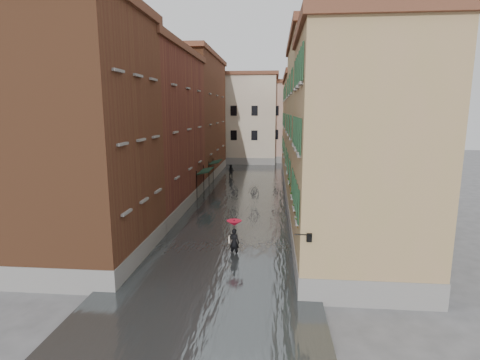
% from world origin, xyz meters
% --- Properties ---
extents(ground, '(120.00, 120.00, 0.00)m').
position_xyz_m(ground, '(0.00, 0.00, 0.00)').
color(ground, '#555557').
rests_on(ground, ground).
extents(floodwater, '(10.00, 60.00, 0.20)m').
position_xyz_m(floodwater, '(0.00, 13.00, 0.10)').
color(floodwater, '#464C4E').
rests_on(floodwater, ground).
extents(building_left_near, '(6.00, 8.00, 13.00)m').
position_xyz_m(building_left_near, '(-7.00, -2.00, 6.50)').
color(building_left_near, brown).
rests_on(building_left_near, ground).
extents(building_left_mid, '(6.00, 14.00, 12.50)m').
position_xyz_m(building_left_mid, '(-7.00, 9.00, 6.25)').
color(building_left_mid, brown).
rests_on(building_left_mid, ground).
extents(building_left_far, '(6.00, 16.00, 14.00)m').
position_xyz_m(building_left_far, '(-7.00, 24.00, 7.00)').
color(building_left_far, brown).
rests_on(building_left_far, ground).
extents(building_right_near, '(6.00, 8.00, 11.50)m').
position_xyz_m(building_right_near, '(7.00, -2.00, 5.75)').
color(building_right_near, '#9E8852').
rests_on(building_right_near, ground).
extents(building_right_mid, '(6.00, 14.00, 13.00)m').
position_xyz_m(building_right_mid, '(7.00, 9.00, 6.50)').
color(building_right_mid, tan).
rests_on(building_right_mid, ground).
extents(building_right_far, '(6.00, 16.00, 11.50)m').
position_xyz_m(building_right_far, '(7.00, 24.00, 5.75)').
color(building_right_far, '#9E8852').
rests_on(building_right_far, ground).
extents(building_end_cream, '(12.00, 9.00, 13.00)m').
position_xyz_m(building_end_cream, '(-3.00, 38.00, 6.50)').
color(building_end_cream, beige).
rests_on(building_end_cream, ground).
extents(building_end_pink, '(10.00, 9.00, 12.00)m').
position_xyz_m(building_end_pink, '(6.00, 40.00, 6.00)').
color(building_end_pink, '#CEA291').
rests_on(building_end_pink, ground).
extents(awning_near, '(1.09, 3.38, 2.80)m').
position_xyz_m(awning_near, '(-3.48, 13.14, 2.48)').
color(awning_near, black).
rests_on(awning_near, ground).
extents(awning_far, '(1.09, 2.87, 2.80)m').
position_xyz_m(awning_far, '(-3.49, 19.13, 2.46)').
color(awning_far, black).
rests_on(awning_far, ground).
extents(wall_lantern, '(0.71, 0.22, 0.35)m').
position_xyz_m(wall_lantern, '(4.33, -6.00, 3.01)').
color(wall_lantern, black).
rests_on(wall_lantern, ground).
extents(window_planters, '(0.59, 10.54, 0.84)m').
position_xyz_m(window_planters, '(4.12, 0.49, 3.51)').
color(window_planters, '#9B4332').
rests_on(window_planters, ground).
extents(pedestrian_main, '(0.87, 0.87, 2.06)m').
position_xyz_m(pedestrian_main, '(0.73, -0.88, 1.21)').
color(pedestrian_main, black).
rests_on(pedestrian_main, ground).
extents(pedestrian_far, '(0.83, 0.67, 1.62)m').
position_xyz_m(pedestrian_far, '(-2.25, 23.51, 0.81)').
color(pedestrian_far, black).
rests_on(pedestrian_far, ground).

